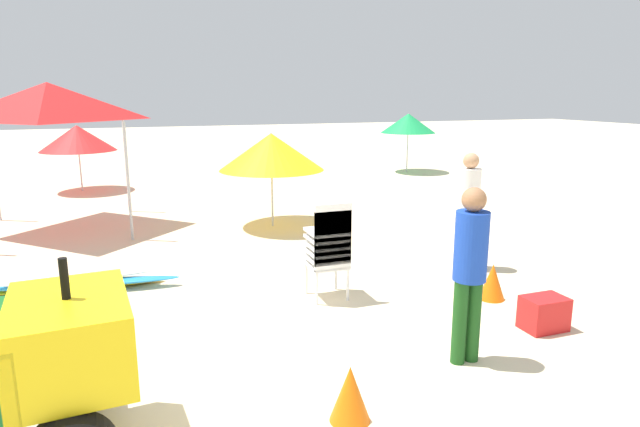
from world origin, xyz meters
name	(u,v)px	position (x,y,z in m)	size (l,w,h in m)	color
ground	(280,386)	(0.00, 0.00, 0.00)	(80.00, 80.00, 0.00)	beige
stacked_plastic_chairs	(329,244)	(1.18, 1.83, 0.74)	(0.48, 0.48, 1.29)	white
surfboard_pile	(77,283)	(-1.91, 3.29, 0.12)	(2.59, 0.72, 0.24)	yellow
lifeguard_near_left	(470,264)	(1.85, -0.18, 1.02)	(0.32, 0.32, 1.76)	#194C19
lifeguard_near_center	(469,203)	(3.58, 2.32, 1.02)	(0.32, 0.32, 1.76)	black
popup_canopy	(48,101)	(-2.43, 7.07, 2.46)	(2.62, 2.62, 2.81)	#B2B2B7
beach_umbrella_left	(77,138)	(-2.31, 11.54, 1.43)	(1.96, 1.96, 1.78)	beige
beach_umbrella_mid	(408,123)	(7.77, 11.74, 1.63)	(1.81, 1.81, 1.94)	beige
beach_umbrella_far	(271,152)	(1.53, 5.94, 1.49)	(2.06, 2.06, 1.85)	beige
traffic_cone_near	(492,282)	(3.17, 1.13, 0.24)	(0.33, 0.33, 0.47)	orange
traffic_cone_far	(350,394)	(0.39, -0.71, 0.24)	(0.34, 0.34, 0.48)	orange
cooler_box	(544,313)	(3.13, 0.16, 0.19)	(0.48, 0.34, 0.38)	red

